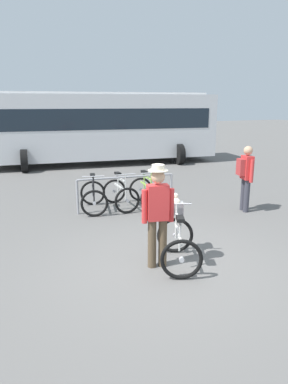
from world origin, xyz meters
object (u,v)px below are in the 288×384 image
featured_bicycle (178,235)px  pedestrian_with_backpack (246,174)px  racked_bike_black (93,196)px  person_with_featured_bike (158,212)px  bus_distant (101,124)px  racked_bike_lime (146,192)px  racked_bike_white (121,194)px

featured_bicycle → pedestrian_with_backpack: pedestrian_with_backpack is taller
racked_bike_black → person_with_featured_bike: person_with_featured_bike is taller
featured_bicycle → bus_distant: bus_distant is taller
pedestrian_with_backpack → bus_distant: 8.54m
racked_bike_black → pedestrian_with_backpack: pedestrian_with_backpack is taller
racked_bike_black → racked_bike_lime: (1.39, -0.13, -0.00)m
racked_bike_black → racked_bike_lime: size_ratio=1.05×
person_with_featured_bike → bus_distant: 10.63m
racked_bike_white → racked_bike_lime: 0.70m
racked_bike_white → racked_bike_black: bearing=174.7°
bus_distant → person_with_featured_bike: bearing=-101.5°
person_with_featured_bike → pedestrian_with_backpack: 3.88m
racked_bike_lime → pedestrian_with_backpack: bearing=-33.7°
featured_bicycle → bus_distant: 10.58m
pedestrian_with_backpack → bus_distant: bus_distant is taller
racked_bike_lime → person_with_featured_bike: size_ratio=0.66×
bus_distant → pedestrian_with_backpack: bearing=-81.7°
racked_bike_white → person_with_featured_bike: person_with_featured_bike is taller
person_with_featured_bike → pedestrian_with_backpack: person_with_featured_bike is taller
racked_bike_black → bus_distant: size_ratio=0.12×
bus_distant → racked_bike_lime: bearing=-96.9°
racked_bike_lime → pedestrian_with_backpack: 2.56m
racked_bike_white → racked_bike_lime: bearing=-5.3°
pedestrian_with_backpack → bus_distant: size_ratio=0.16×
pedestrian_with_backpack → bus_distant: bearing=98.3°
person_with_featured_bike → bus_distant: bearing=78.5°
racked_bike_lime → pedestrian_with_backpack: pedestrian_with_backpack is taller
person_with_featured_bike → racked_bike_black: bearing=92.2°
racked_bike_white → pedestrian_with_backpack: (2.77, -1.45, 0.57)m
racked_bike_lime → featured_bicycle: featured_bicycle is taller
bus_distant → featured_bicycle: bearing=-99.5°
racked_bike_black → featured_bicycle: size_ratio=0.96×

